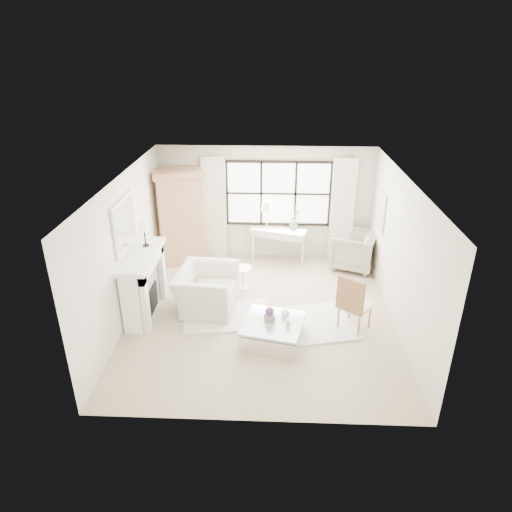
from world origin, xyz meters
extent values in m
plane|color=tan|center=(0.00, 0.00, 0.00)|extent=(5.50, 5.50, 0.00)
plane|color=white|center=(0.00, 0.00, 2.70)|extent=(5.50, 5.50, 0.00)
plane|color=beige|center=(0.00, 2.75, 1.35)|extent=(5.00, 0.00, 5.00)
plane|color=beige|center=(0.00, -2.75, 1.35)|extent=(5.00, 0.00, 5.00)
plane|color=silver|center=(-2.50, 0.00, 1.35)|extent=(0.00, 5.50, 5.50)
plane|color=beige|center=(2.50, 0.00, 1.35)|extent=(0.00, 5.50, 5.50)
cube|color=white|center=(0.30, 2.73, 1.60)|extent=(2.40, 0.02, 1.50)
cylinder|color=#B8873F|center=(0.30, 2.67, 2.47)|extent=(3.30, 0.04, 0.04)
cube|color=beige|center=(-1.20, 2.65, 1.24)|extent=(0.55, 0.10, 2.47)
cube|color=silver|center=(1.80, 2.65, 1.24)|extent=(0.55, 0.10, 2.47)
cube|color=white|center=(-2.29, 0.00, 0.59)|extent=(0.34, 1.50, 1.18)
cube|color=#A8A8AF|center=(-2.12, 0.00, 0.53)|extent=(0.03, 1.22, 0.97)
cube|color=black|center=(-2.11, 0.00, 0.32)|extent=(0.06, 0.52, 0.50)
cube|color=white|center=(-2.25, 0.00, 1.22)|extent=(0.58, 1.66, 0.08)
cube|color=silver|center=(-2.47, 0.00, 1.84)|extent=(0.05, 1.15, 0.95)
cube|color=silver|center=(-2.44, 0.00, 1.84)|extent=(0.02, 1.00, 0.80)
cube|color=silver|center=(2.47, 1.70, 1.55)|extent=(0.04, 0.62, 0.82)
cube|color=tan|center=(2.45, 1.70, 1.55)|extent=(0.01, 0.52, 0.72)
cylinder|color=black|center=(-2.23, 0.36, 1.27)|extent=(0.12, 0.12, 0.03)
cylinder|color=black|center=(-2.23, 0.36, 1.44)|extent=(0.03, 0.03, 0.30)
cone|color=#F4E8C7|center=(-2.23, 0.36, 1.68)|extent=(0.22, 0.22, 0.18)
cube|color=tan|center=(-1.98, 2.35, 1.05)|extent=(1.15, 0.93, 2.10)
cube|color=tan|center=(-1.98, 2.35, 2.17)|extent=(1.30, 1.07, 0.14)
cube|color=white|center=(0.31, 2.50, 0.68)|extent=(1.31, 0.76, 0.14)
cube|color=white|center=(0.31, 2.50, 0.77)|extent=(1.38, 0.82, 0.06)
cylinder|color=#B3933E|center=(0.04, 2.48, 0.82)|extent=(0.14, 0.14, 0.03)
cylinder|color=#B3933E|center=(0.04, 2.48, 1.06)|extent=(0.02, 0.02, 0.46)
cone|color=#FDEDCF|center=(0.04, 2.48, 1.38)|extent=(0.28, 0.28, 0.22)
imported|color=#58724C|center=(0.69, 2.50, 1.06)|extent=(0.33, 0.29, 0.51)
cylinder|color=white|center=(-0.43, 1.02, 0.01)|extent=(0.26, 0.26, 0.03)
cylinder|color=white|center=(-0.43, 1.02, 0.25)|extent=(0.06, 0.06, 0.44)
cylinder|color=white|center=(-0.43, 1.02, 0.49)|extent=(0.40, 0.40, 0.03)
cube|color=silver|center=(-0.66, -0.08, 0.01)|extent=(1.75, 1.33, 0.03)
cube|color=silver|center=(0.82, -0.31, 0.02)|extent=(2.02, 1.69, 0.03)
imported|color=beige|center=(-1.09, 0.22, 0.41)|extent=(1.22, 1.36, 0.82)
imported|color=#9E9585|center=(2.06, 2.17, 0.44)|extent=(1.23, 1.21, 0.87)
cube|color=silver|center=(1.71, -0.37, 0.46)|extent=(0.66, 0.66, 0.07)
cube|color=#97673F|center=(1.57, -0.55, 0.78)|extent=(0.41, 0.34, 0.60)
cube|color=silver|center=(0.23, -0.83, 0.16)|extent=(1.19, 1.19, 0.32)
cube|color=#B3B8BF|center=(0.23, -0.83, 0.36)|extent=(1.19, 1.19, 0.04)
cube|color=slate|center=(0.16, -0.78, 0.44)|extent=(0.20, 0.20, 0.12)
sphere|color=#552968|center=(0.16, -0.78, 0.57)|extent=(0.15, 0.15, 0.15)
cylinder|color=beige|center=(0.48, -0.92, 0.44)|extent=(0.08, 0.08, 0.12)
imported|color=white|center=(0.44, -0.63, 0.46)|extent=(0.18, 0.18, 0.16)
camera|label=1|loc=(0.22, -7.53, 4.79)|focal=32.00mm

